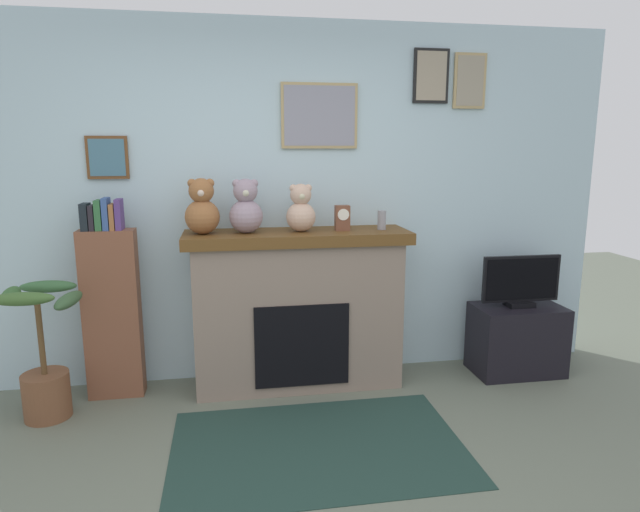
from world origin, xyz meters
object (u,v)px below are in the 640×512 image
potted_plant (44,364)px  teddy_bear_cream (301,210)px  television (521,282)px  teddy_bear_grey (202,209)px  candle_jar (382,220)px  teddy_bear_tan (246,209)px  bookshelf (112,307)px  mantel_clock (342,218)px  tv_stand (517,339)px  fireplace (298,308)px

potted_plant → teddy_bear_cream: size_ratio=2.69×
television → teddy_bear_grey: bearing=178.5°
candle_jar → teddy_bear_tan: size_ratio=0.37×
potted_plant → teddy_bear_tan: 1.62m
bookshelf → mantel_clock: 1.71m
television → teddy_bear_cream: bearing=177.9°
potted_plant → teddy_bear_tan: teddy_bear_tan is taller
potted_plant → television: television is taller
potted_plant → teddy_bear_grey: size_ratio=2.37×
teddy_bear_tan → tv_stand: bearing=-1.7°
television → mantel_clock: mantel_clock is taller
bookshelf → candle_jar: size_ratio=10.24×
tv_stand → television: bearing=-90.0°
fireplace → teddy_bear_cream: (0.02, -0.02, 0.71)m
potted_plant → bookshelf: bearing=36.3°
bookshelf → teddy_bear_grey: (0.64, -0.04, 0.67)m
teddy_bear_tan → teddy_bear_cream: 0.38m
television → teddy_bear_grey: (-2.33, 0.06, 0.59)m
television → candle_jar: 1.18m
candle_jar → teddy_bear_grey: 1.26m
tv_stand → teddy_bear_cream: size_ratio=2.00×
bookshelf → mantel_clock: bookshelf is taller
tv_stand → candle_jar: 1.43m
fireplace → teddy_bear_cream: 0.71m
potted_plant → teddy_bear_cream: bearing=7.9°
fireplace → candle_jar: candle_jar is taller
candle_jar → teddy_bear_tan: (-0.96, -0.00, 0.10)m
television → teddy_bear_tan: bearing=178.3°
teddy_bear_grey → teddy_bear_tan: size_ratio=1.02×
tv_stand → teddy_bear_grey: 2.55m
television → teddy_bear_cream: (-1.66, 0.06, 0.57)m
bookshelf → teddy_bear_tan: teddy_bear_tan is taller
bookshelf → fireplace: bearing=-1.0°
potted_plant → teddy_bear_tan: size_ratio=2.41×
fireplace → teddy_bear_grey: teddy_bear_grey is taller
television → teddy_bear_grey: teddy_bear_grey is taller
potted_plant → candle_jar: size_ratio=6.58×
tv_stand → teddy_bear_cream: bearing=178.0°
fireplace → teddy_bear_cream: teddy_bear_cream is taller
television → mantel_clock: (-1.37, 0.06, 0.51)m
bookshelf → teddy_bear_grey: 0.92m
fireplace → mantel_clock: bearing=-3.4°
television → potted_plant: bearing=-177.0°
candle_jar → mantel_clock: mantel_clock is taller
tv_stand → television: 0.45m
candle_jar → teddy_bear_grey: (-1.25, -0.00, 0.10)m
bookshelf → mantel_clock: (1.60, -0.04, 0.59)m
teddy_bear_cream → tv_stand: bearing=-2.0°
potted_plant → mantel_clock: bearing=6.7°
teddy_bear_tan → television: bearing=-1.7°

